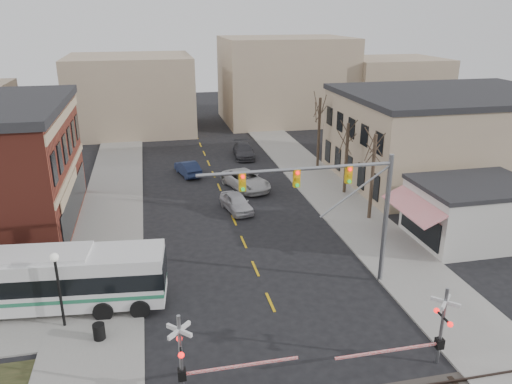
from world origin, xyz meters
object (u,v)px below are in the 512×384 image
rr_crossing_west (191,356)px  pedestrian_near (122,290)px  street_lamp (57,274)px  pedestrian_far (94,269)px  trash_bin (99,331)px  car_c (246,180)px  transit_bus (44,280)px  rr_crossing_east (433,329)px  car_d (244,151)px  traffic_signal_mast (339,195)px  car_b (188,168)px  car_a (236,202)px

rr_crossing_west → pedestrian_near: bearing=112.4°
street_lamp → pedestrian_far: 5.09m
trash_bin → car_c: size_ratio=0.14×
transit_bus → car_c: size_ratio=2.23×
transit_bus → rr_crossing_east: 20.03m
transit_bus → pedestrian_near: transit_bus is taller
street_lamp → pedestrian_near: size_ratio=2.33×
transit_bus → rr_crossing_east: rr_crossing_east is taller
car_d → pedestrian_near: (-12.27, -28.21, 0.27)m
transit_bus → pedestrian_far: size_ratio=8.17×
street_lamp → trash_bin: bearing=-39.5°
traffic_signal_mast → rr_crossing_east: 8.71m
transit_bus → traffic_signal_mast: 16.77m
car_c → car_d: size_ratio=1.14×
transit_bus → car_c: transit_bus is taller
traffic_signal_mast → car_b: bearing=105.9°
car_d → car_a: bearing=-99.0°
traffic_signal_mast → car_c: traffic_signal_mast is taller
transit_bus → car_a: 17.53m
traffic_signal_mast → pedestrian_near: (-12.23, 0.40, -4.78)m
trash_bin → car_b: bearing=75.6°
rr_crossing_east → pedestrian_near: (-14.05, 8.01, -0.95)m
traffic_signal_mast → street_lamp: 15.44m
traffic_signal_mast → car_a: traffic_signal_mast is taller
pedestrian_near → car_b: bearing=-34.0°
pedestrian_far → pedestrian_near: bearing=-101.4°
car_a → pedestrian_far: size_ratio=2.68×
car_d → pedestrian_near: bearing=-109.4°
rr_crossing_east → car_b: size_ratio=1.27×
trash_bin → car_d: (13.34, 31.11, 0.22)m
rr_crossing_west → trash_bin: size_ratio=6.87×
traffic_signal_mast → trash_bin: 14.52m
car_b → rr_crossing_east: bearing=91.1°
traffic_signal_mast → rr_crossing_east: bearing=-76.5°
rr_crossing_west → car_b: rr_crossing_west is taller
traffic_signal_mast → rr_crossing_west: bearing=-141.7°
traffic_signal_mast → car_d: size_ratio=2.16×
car_a → transit_bus: bearing=-147.3°
car_d → trash_bin: bearing=-109.2°
rr_crossing_east → car_d: size_ratio=1.09×
pedestrian_near → rr_crossing_west: bearing=-178.0°
rr_crossing_east → trash_bin: bearing=161.3°
car_b → pedestrian_near: bearing=62.2°
street_lamp → car_b: 25.92m
car_d → rr_crossing_west: bearing=-100.3°
car_c → rr_crossing_west: bearing=-123.7°
car_b → pedestrian_far: pedestrian_far is taller
rr_crossing_east → car_d: rr_crossing_east is taller
car_a → car_b: size_ratio=0.98×
transit_bus → rr_crossing_west: (7.17, -8.16, 0.10)m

